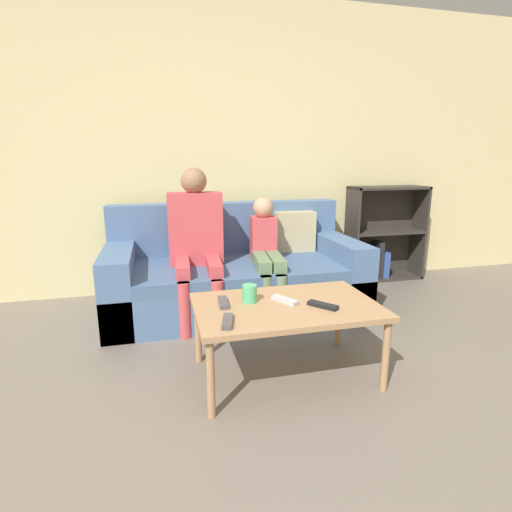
{
  "coord_description": "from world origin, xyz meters",
  "views": [
    {
      "loc": [
        -0.48,
        -1.19,
        1.22
      ],
      "look_at": [
        0.16,
        1.35,
        0.58
      ],
      "focal_mm": 28.0,
      "sensor_mm": 36.0,
      "label": 1
    }
  ],
  "objects_px": {
    "bookshelf": "(379,241)",
    "tv_remote_0": "(228,321)",
    "coffee_table": "(286,311)",
    "person_adult": "(196,234)",
    "tv_remote_2": "(223,302)",
    "tv_remote_3": "(323,305)",
    "cup_near": "(250,293)",
    "couch": "(236,275)",
    "person_child": "(266,250)",
    "tv_remote_1": "(285,300)"
  },
  "relations": [
    {
      "from": "coffee_table",
      "to": "tv_remote_0",
      "type": "distance_m",
      "value": 0.41
    },
    {
      "from": "bookshelf",
      "to": "coffee_table",
      "type": "xyz_separation_m",
      "value": [
        -1.54,
        -1.61,
        0.0
      ]
    },
    {
      "from": "person_adult",
      "to": "tv_remote_1",
      "type": "xyz_separation_m",
      "value": [
        0.38,
        -1.04,
        -0.21
      ]
    },
    {
      "from": "coffee_table",
      "to": "bookshelf",
      "type": "bearing_deg",
      "value": 46.36
    },
    {
      "from": "person_adult",
      "to": "tv_remote_1",
      "type": "height_order",
      "value": "person_adult"
    },
    {
      "from": "cup_near",
      "to": "bookshelf",
      "type": "bearing_deg",
      "value": 41.56
    },
    {
      "from": "couch",
      "to": "coffee_table",
      "type": "relative_size",
      "value": 2.01
    },
    {
      "from": "bookshelf",
      "to": "tv_remote_3",
      "type": "height_order",
      "value": "bookshelf"
    },
    {
      "from": "couch",
      "to": "cup_near",
      "type": "relative_size",
      "value": 20.54
    },
    {
      "from": "bookshelf",
      "to": "couch",
      "type": "bearing_deg",
      "value": -164.4
    },
    {
      "from": "bookshelf",
      "to": "person_adult",
      "type": "height_order",
      "value": "person_adult"
    },
    {
      "from": "cup_near",
      "to": "tv_remote_0",
      "type": "height_order",
      "value": "cup_near"
    },
    {
      "from": "tv_remote_1",
      "to": "tv_remote_2",
      "type": "bearing_deg",
      "value": 142.19
    },
    {
      "from": "person_child",
      "to": "cup_near",
      "type": "height_order",
      "value": "person_child"
    },
    {
      "from": "couch",
      "to": "coffee_table",
      "type": "bearing_deg",
      "value": -87.24
    },
    {
      "from": "coffee_table",
      "to": "tv_remote_3",
      "type": "height_order",
      "value": "tv_remote_3"
    },
    {
      "from": "tv_remote_0",
      "to": "tv_remote_2",
      "type": "xyz_separation_m",
      "value": [
        0.02,
        0.27,
        0.0
      ]
    },
    {
      "from": "bookshelf",
      "to": "person_child",
      "type": "height_order",
      "value": "bookshelf"
    },
    {
      "from": "bookshelf",
      "to": "person_child",
      "type": "xyz_separation_m",
      "value": [
        -1.37,
        -0.6,
        0.12
      ]
    },
    {
      "from": "bookshelf",
      "to": "tv_remote_0",
      "type": "bearing_deg",
      "value": -136.62
    },
    {
      "from": "tv_remote_2",
      "to": "tv_remote_3",
      "type": "xyz_separation_m",
      "value": [
        0.52,
        -0.18,
        0.0
      ]
    },
    {
      "from": "couch",
      "to": "bookshelf",
      "type": "relative_size",
      "value": 2.14
    },
    {
      "from": "cup_near",
      "to": "tv_remote_0",
      "type": "xyz_separation_m",
      "value": [
        -0.18,
        -0.27,
        -0.04
      ]
    },
    {
      "from": "cup_near",
      "to": "person_child",
      "type": "bearing_deg",
      "value": 69.27
    },
    {
      "from": "person_child",
      "to": "tv_remote_0",
      "type": "height_order",
      "value": "person_child"
    },
    {
      "from": "coffee_table",
      "to": "tv_remote_2",
      "type": "bearing_deg",
      "value": 166.33
    },
    {
      "from": "couch",
      "to": "tv_remote_1",
      "type": "relative_size",
      "value": 11.86
    },
    {
      "from": "bookshelf",
      "to": "tv_remote_0",
      "type": "height_order",
      "value": "bookshelf"
    },
    {
      "from": "person_adult",
      "to": "cup_near",
      "type": "bearing_deg",
      "value": -75.89
    },
    {
      "from": "bookshelf",
      "to": "person_adult",
      "type": "relative_size",
      "value": 0.82
    },
    {
      "from": "person_child",
      "to": "tv_remote_1",
      "type": "xyz_separation_m",
      "value": [
        -0.16,
        -0.97,
        -0.06
      ]
    },
    {
      "from": "coffee_table",
      "to": "tv_remote_0",
      "type": "height_order",
      "value": "tv_remote_0"
    },
    {
      "from": "couch",
      "to": "tv_remote_2",
      "type": "xyz_separation_m",
      "value": [
        -0.28,
        -1.08,
        0.17
      ]
    },
    {
      "from": "person_child",
      "to": "tv_remote_3",
      "type": "xyz_separation_m",
      "value": [
        0.01,
        -1.1,
        -0.06
      ]
    },
    {
      "from": "bookshelf",
      "to": "tv_remote_0",
      "type": "xyz_separation_m",
      "value": [
        -1.9,
        -1.79,
        0.06
      ]
    },
    {
      "from": "person_adult",
      "to": "person_child",
      "type": "relative_size",
      "value": 1.26
    },
    {
      "from": "tv_remote_0",
      "to": "tv_remote_1",
      "type": "relative_size",
      "value": 1.03
    },
    {
      "from": "person_adult",
      "to": "tv_remote_2",
      "type": "xyz_separation_m",
      "value": [
        0.04,
        -1.0,
        -0.21
      ]
    },
    {
      "from": "coffee_table",
      "to": "person_adult",
      "type": "height_order",
      "value": "person_adult"
    },
    {
      "from": "bookshelf",
      "to": "tv_remote_1",
      "type": "relative_size",
      "value": 5.53
    },
    {
      "from": "person_child",
      "to": "couch",
      "type": "bearing_deg",
      "value": 150.67
    },
    {
      "from": "tv_remote_0",
      "to": "bookshelf",
      "type": "bearing_deg",
      "value": 57.29
    },
    {
      "from": "bookshelf",
      "to": "person_child",
      "type": "relative_size",
      "value": 1.04
    },
    {
      "from": "person_child",
      "to": "tv_remote_1",
      "type": "bearing_deg",
      "value": -92.96
    },
    {
      "from": "person_adult",
      "to": "tv_remote_2",
      "type": "bearing_deg",
      "value": -84.63
    },
    {
      "from": "couch",
      "to": "tv_remote_1",
      "type": "bearing_deg",
      "value": -86.94
    },
    {
      "from": "cup_near",
      "to": "couch",
      "type": "bearing_deg",
      "value": 83.22
    },
    {
      "from": "person_child",
      "to": "tv_remote_2",
      "type": "relative_size",
      "value": 5.26
    },
    {
      "from": "couch",
      "to": "tv_remote_0",
      "type": "height_order",
      "value": "couch"
    },
    {
      "from": "coffee_table",
      "to": "tv_remote_1",
      "type": "distance_m",
      "value": 0.06
    }
  ]
}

